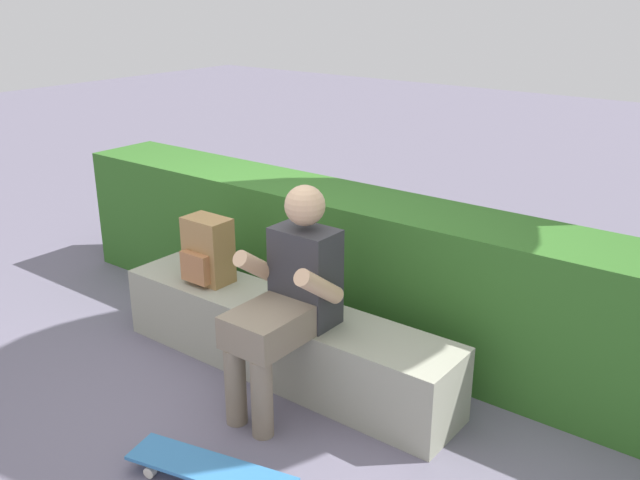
{
  "coord_description": "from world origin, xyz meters",
  "views": [
    {
      "loc": [
        2.34,
        -2.4,
        2.12
      ],
      "look_at": [
        0.15,
        0.45,
        0.8
      ],
      "focal_mm": 39.06,
      "sensor_mm": 36.0,
      "label": 1
    }
  ],
  "objects": [
    {
      "name": "ground_plane",
      "position": [
        0.0,
        0.0,
        0.0
      ],
      "size": [
        24.0,
        24.0,
        0.0
      ],
      "primitive_type": "plane",
      "color": "slate"
    },
    {
      "name": "bench_main",
      "position": [
        0.0,
        0.28,
        0.21
      ],
      "size": [
        2.18,
        0.42,
        0.43
      ],
      "color": "#9C9C8A",
      "rests_on": "ground"
    },
    {
      "name": "person_skater",
      "position": [
        0.23,
        0.08,
        0.63
      ],
      "size": [
        0.49,
        0.62,
        1.18
      ],
      "color": "#333338",
      "rests_on": "ground"
    },
    {
      "name": "skateboard_near_person",
      "position": [
        0.38,
        -0.66,
        0.07
      ],
      "size": [
        0.82,
        0.38,
        0.09
      ],
      "color": "teal",
      "rests_on": "ground"
    },
    {
      "name": "backpack_on_bench",
      "position": [
        -0.57,
        0.27,
        0.62
      ],
      "size": [
        0.28,
        0.23,
        0.4
      ],
      "color": "#A37A47",
      "rests_on": "bench_main"
    },
    {
      "name": "hedge_row",
      "position": [
        0.39,
        0.98,
        0.45
      ],
      "size": [
        5.29,
        0.56,
        0.9
      ],
      "color": "#316624",
      "rests_on": "ground"
    }
  ]
}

